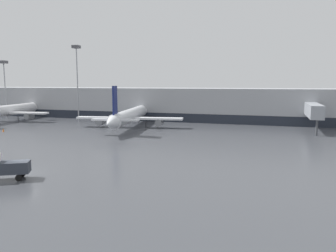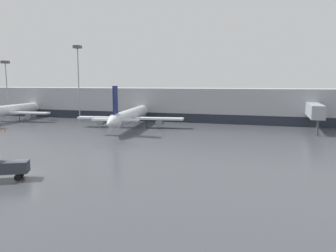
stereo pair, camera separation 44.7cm
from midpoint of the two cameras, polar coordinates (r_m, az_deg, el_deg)
ground_plane at (r=41.78m, az=-23.54°, el=-7.69°), size 320.00×320.00×0.00m
terminal_building at (r=95.96m, az=1.66°, el=3.93°), size 160.00×30.15×9.00m
parked_jet_0 at (r=77.73m, az=-6.46°, el=1.77°), size 25.39×34.55×9.93m
parked_jet_1 at (r=99.55m, az=-25.95°, el=2.43°), size 23.77×35.56×9.15m
service_truck_1 at (r=40.20m, az=-26.75°, el=-6.23°), size 5.20×3.88×2.87m
traffic_cone_0 at (r=79.92m, az=-26.46°, el=-0.59°), size 0.38×0.38×0.66m
apron_light_mast_1 at (r=108.57m, az=-26.29°, el=8.34°), size 1.80×1.80×16.95m
apron_light_mast_3 at (r=93.88m, az=-15.28°, el=10.61°), size 1.80×1.80×20.58m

